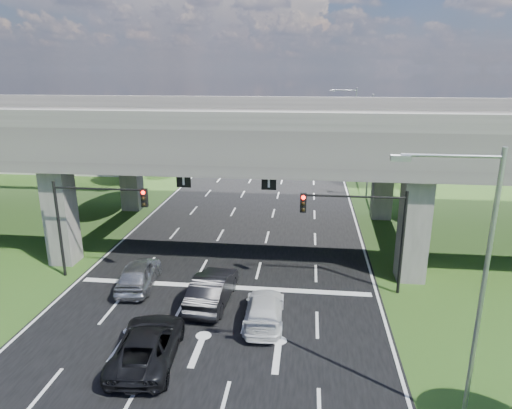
% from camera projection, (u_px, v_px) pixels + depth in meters
% --- Properties ---
extents(ground, '(160.00, 160.00, 0.00)m').
position_uv_depth(ground, '(211.00, 319.00, 23.26)').
color(ground, '#314F19').
rests_on(ground, ground).
extents(road, '(18.00, 120.00, 0.03)m').
position_uv_depth(road, '(240.00, 246.00, 32.78)').
color(road, black).
rests_on(road, ground).
extents(overpass, '(80.00, 15.00, 10.00)m').
position_uv_depth(overpass, '(243.00, 132.00, 32.43)').
color(overpass, '#393734').
rests_on(overpass, ground).
extents(warehouse, '(20.00, 10.00, 4.00)m').
position_uv_depth(warehouse, '(70.00, 152.00, 58.88)').
color(warehouse, '#9E9E99').
rests_on(warehouse, ground).
extents(signal_right, '(5.76, 0.54, 6.00)m').
position_uv_depth(signal_right, '(364.00, 222.00, 24.96)').
color(signal_right, black).
rests_on(signal_right, ground).
extents(signal_left, '(5.76, 0.54, 6.00)m').
position_uv_depth(signal_left, '(92.00, 212.00, 26.69)').
color(signal_left, black).
rests_on(signal_left, ground).
extents(streetlight_near, '(3.38, 0.25, 10.00)m').
position_uv_depth(streetlight_near, '(472.00, 274.00, 14.77)').
color(streetlight_near, gray).
rests_on(streetlight_near, ground).
extents(streetlight_far, '(3.38, 0.25, 10.00)m').
position_uv_depth(streetlight_far, '(366.00, 139.00, 43.34)').
color(streetlight_far, gray).
rests_on(streetlight_far, ground).
extents(streetlight_beyond, '(3.38, 0.25, 10.00)m').
position_uv_depth(streetlight_beyond, '(352.00, 121.00, 58.57)').
color(streetlight_beyond, gray).
rests_on(streetlight_beyond, ground).
extents(tree_left_near, '(4.50, 4.50, 7.80)m').
position_uv_depth(tree_left_near, '(131.00, 142.00, 48.19)').
color(tree_left_near, black).
rests_on(tree_left_near, ground).
extents(tree_left_mid, '(3.91, 3.90, 6.76)m').
position_uv_depth(tree_left_mid, '(133.00, 137.00, 56.32)').
color(tree_left_mid, black).
rests_on(tree_left_mid, ground).
extents(tree_left_far, '(4.80, 4.80, 8.32)m').
position_uv_depth(tree_left_far, '(181.00, 122.00, 63.22)').
color(tree_left_far, black).
rests_on(tree_left_far, ground).
extents(tree_right_near, '(4.20, 4.20, 7.28)m').
position_uv_depth(tree_right_near, '(390.00, 147.00, 47.21)').
color(tree_right_near, black).
rests_on(tree_right_near, ground).
extents(tree_right_mid, '(3.91, 3.90, 6.76)m').
position_uv_depth(tree_right_mid, '(404.00, 139.00, 54.59)').
color(tree_right_mid, black).
rests_on(tree_right_mid, ground).
extents(tree_right_far, '(4.50, 4.50, 7.80)m').
position_uv_depth(tree_right_far, '(363.00, 126.00, 62.46)').
color(tree_right_far, black).
rests_on(tree_right_far, ground).
extents(car_silver, '(2.34, 4.86, 1.60)m').
position_uv_depth(car_silver, '(139.00, 274.00, 26.42)').
color(car_silver, '#999AA0').
rests_on(car_silver, road).
extents(car_dark, '(2.08, 5.26, 1.70)m').
position_uv_depth(car_dark, '(212.00, 289.00, 24.54)').
color(car_dark, black).
rests_on(car_dark, road).
extents(car_white, '(2.07, 4.76, 1.36)m').
position_uv_depth(car_white, '(264.00, 310.00, 22.72)').
color(car_white, silver).
rests_on(car_white, road).
extents(car_trailing, '(3.01, 5.67, 1.52)m').
position_uv_depth(car_trailing, '(148.00, 344.00, 19.72)').
color(car_trailing, black).
rests_on(car_trailing, road).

